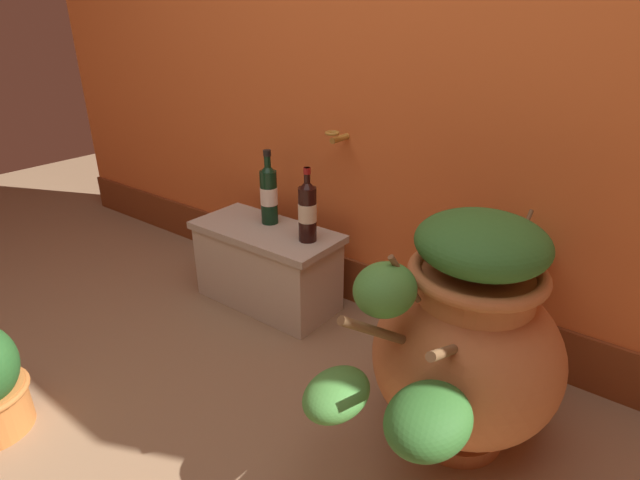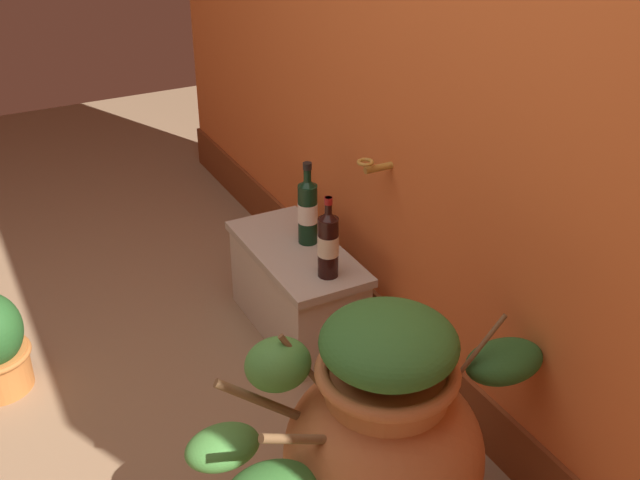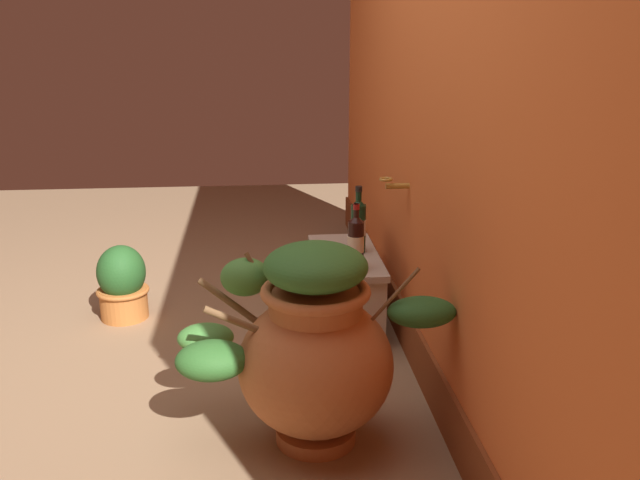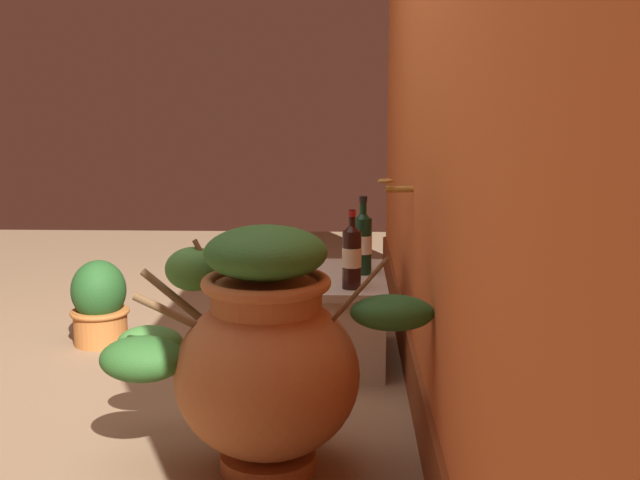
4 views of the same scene
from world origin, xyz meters
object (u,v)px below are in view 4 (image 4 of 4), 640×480
(terracotta_urn, at_px, (262,355))
(wine_bottle_middle, at_px, (363,240))
(potted_shrub, at_px, (99,303))
(wine_bottle_left, at_px, (352,254))

(terracotta_urn, bearing_deg, wine_bottle_middle, 163.23)
(terracotta_urn, bearing_deg, potted_shrub, -143.86)
(terracotta_urn, relative_size, potted_shrub, 2.56)
(terracotta_urn, bearing_deg, wine_bottle_left, 161.33)
(wine_bottle_left, distance_m, wine_bottle_middle, 0.25)
(terracotta_urn, relative_size, wine_bottle_left, 3.17)
(potted_shrub, bearing_deg, terracotta_urn, 36.14)
(wine_bottle_middle, height_order, potted_shrub, wine_bottle_middle)
(wine_bottle_middle, distance_m, potted_shrub, 1.17)
(wine_bottle_left, bearing_deg, potted_shrub, -109.25)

